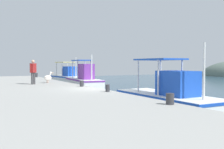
# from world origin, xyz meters

# --- Properties ---
(quay_pier) EXTENTS (36.00, 10.00, 0.80)m
(quay_pier) POSITION_xyz_m (0.00, -5.00, 0.40)
(quay_pier) COLOR #9E9E99
(quay_pier) RESTS_ON ground
(fishing_boat_nearest) EXTENTS (5.98, 2.39, 2.82)m
(fishing_boat_nearest) POSITION_xyz_m (-13.01, 2.49, 0.68)
(fishing_boat_nearest) COLOR white
(fishing_boat_nearest) RESTS_ON ground
(fishing_boat_second) EXTENTS (5.62, 2.09, 2.91)m
(fishing_boat_second) POSITION_xyz_m (-7.08, 1.93, 0.73)
(fishing_boat_second) COLOR white
(fishing_boat_second) RESTS_ON ground
(fishing_boat_third) EXTENTS (6.29, 2.22, 3.06)m
(fishing_boat_third) POSITION_xyz_m (3.51, 2.01, 0.61)
(fishing_boat_third) COLOR white
(fishing_boat_third) RESTS_ON ground
(pelican) EXTENTS (0.63, 0.94, 0.82)m
(pelican) POSITION_xyz_m (-5.52, -1.51, 1.20)
(pelican) COLOR tan
(pelican) RESTS_ON quay_pier
(fisherman_standing) EXTENTS (0.44, 0.49, 1.67)m
(fisherman_standing) POSITION_xyz_m (-4.79, -2.70, 1.72)
(fisherman_standing) COLOR #3F3F42
(fisherman_standing) RESTS_ON quay_pier
(mooring_bollard_nearest) EXTENTS (0.26, 0.26, 0.44)m
(mooring_bollard_nearest) POSITION_xyz_m (-14.27, -0.45, 1.02)
(mooring_bollard_nearest) COLOR #333338
(mooring_bollard_nearest) RESTS_ON quay_pier
(mooring_bollard_second) EXTENTS (0.23, 0.23, 0.37)m
(mooring_bollard_second) POSITION_xyz_m (-1.60, -0.45, 0.98)
(mooring_bollard_second) COLOR #333338
(mooring_bollard_second) RESTS_ON quay_pier
(mooring_bollard_third) EXTENTS (0.21, 0.21, 0.37)m
(mooring_bollard_third) POSITION_xyz_m (1.84, -0.45, 0.98)
(mooring_bollard_third) COLOR #333338
(mooring_bollard_third) RESTS_ON quay_pier
(mooring_bollard_fourth) EXTENTS (0.28, 0.28, 0.38)m
(mooring_bollard_fourth) POSITION_xyz_m (6.45, -0.45, 0.99)
(mooring_bollard_fourth) COLOR #333338
(mooring_bollard_fourth) RESTS_ON quay_pier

